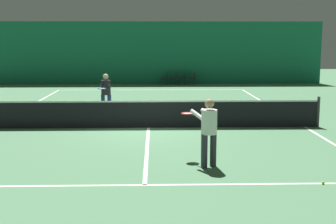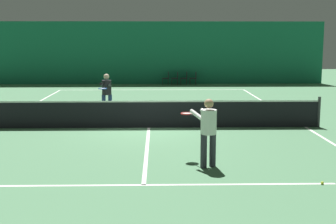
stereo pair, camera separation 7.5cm
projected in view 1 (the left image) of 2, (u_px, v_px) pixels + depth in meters
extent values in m
plane|color=#4C7F56|center=(148.00, 128.00, 16.28)|extent=(60.00, 60.00, 0.00)
cube|color=#196B4C|center=(151.00, 53.00, 31.32)|extent=(23.00, 0.12, 4.16)
cube|color=white|center=(151.00, 90.00, 28.02)|extent=(11.00, 0.10, 0.00)
cube|color=white|center=(150.00, 102.00, 22.59)|extent=(8.25, 0.10, 0.00)
cube|color=white|center=(145.00, 185.00, 9.96)|extent=(8.25, 0.10, 0.00)
cube|color=white|center=(305.00, 127.00, 16.43)|extent=(0.10, 23.80, 0.00)
cube|color=white|center=(148.00, 128.00, 16.27)|extent=(0.10, 12.80, 0.00)
cube|color=black|center=(148.00, 114.00, 16.20)|extent=(11.90, 0.02, 0.95)
cube|color=white|center=(148.00, 101.00, 16.13)|extent=(11.90, 0.02, 0.05)
cylinder|color=#333338|center=(318.00, 112.00, 16.36)|extent=(0.10, 0.10, 1.07)
cylinder|color=#2D2D38|center=(204.00, 151.00, 11.23)|extent=(0.21, 0.21, 0.82)
cylinder|color=#2D2D38|center=(213.00, 150.00, 11.36)|extent=(0.21, 0.21, 0.82)
cylinder|color=white|center=(209.00, 122.00, 11.18)|extent=(0.52, 0.52, 0.59)
sphere|color=tan|center=(209.00, 104.00, 11.11)|extent=(0.23, 0.23, 0.23)
cylinder|color=white|center=(198.00, 115.00, 11.32)|extent=(0.35, 0.54, 0.24)
cylinder|color=white|center=(208.00, 114.00, 11.47)|extent=(0.35, 0.54, 0.24)
cylinder|color=black|center=(194.00, 115.00, 11.77)|extent=(0.17, 0.28, 0.03)
torus|color=red|center=(187.00, 113.00, 12.03)|extent=(0.45, 0.45, 0.03)
cylinder|color=silver|center=(187.00, 113.00, 12.03)|extent=(0.37, 0.37, 0.00)
cylinder|color=navy|center=(109.00, 105.00, 18.99)|extent=(0.16, 0.16, 0.81)
cylinder|color=navy|center=(103.00, 105.00, 19.00)|extent=(0.16, 0.16, 0.81)
cylinder|color=#232328|center=(106.00, 87.00, 18.88)|extent=(0.40, 0.40, 0.59)
sphere|color=beige|center=(106.00, 77.00, 18.81)|extent=(0.23, 0.23, 0.23)
cylinder|color=#232328|center=(109.00, 85.00, 18.59)|extent=(0.12, 0.56, 0.24)
cylinder|color=#232328|center=(101.00, 85.00, 18.60)|extent=(0.12, 0.56, 0.24)
cylinder|color=black|center=(103.00, 88.00, 18.19)|extent=(0.04, 0.31, 0.03)
torus|color=#1951B2|center=(102.00, 89.00, 17.89)|extent=(0.35, 0.35, 0.03)
cylinder|color=silver|center=(102.00, 89.00, 17.89)|extent=(0.29, 0.29, 0.00)
cylinder|color=#2D2D2D|center=(161.00, 81.00, 31.28)|extent=(0.03, 0.03, 0.39)
cylinder|color=#2D2D2D|center=(161.00, 82.00, 30.91)|extent=(0.03, 0.03, 0.39)
cylinder|color=#2D2D2D|center=(167.00, 81.00, 31.29)|extent=(0.03, 0.03, 0.39)
cylinder|color=#2D2D2D|center=(167.00, 82.00, 30.92)|extent=(0.03, 0.03, 0.39)
cube|color=#232328|center=(164.00, 78.00, 31.07)|extent=(0.44, 0.44, 0.05)
cube|color=#232328|center=(167.00, 75.00, 31.04)|extent=(0.04, 0.44, 0.40)
cylinder|color=#2D2D2D|center=(170.00, 81.00, 31.30)|extent=(0.03, 0.03, 0.39)
cylinder|color=#2D2D2D|center=(170.00, 82.00, 30.93)|extent=(0.03, 0.03, 0.39)
cylinder|color=#2D2D2D|center=(176.00, 81.00, 31.31)|extent=(0.03, 0.03, 0.39)
cylinder|color=#2D2D2D|center=(176.00, 82.00, 30.94)|extent=(0.03, 0.03, 0.39)
cube|color=#232328|center=(173.00, 78.00, 31.08)|extent=(0.44, 0.44, 0.05)
cube|color=#232328|center=(176.00, 75.00, 31.05)|extent=(0.04, 0.44, 0.40)
cylinder|color=#2D2D2D|center=(179.00, 81.00, 31.32)|extent=(0.03, 0.03, 0.39)
cylinder|color=#2D2D2D|center=(180.00, 82.00, 30.94)|extent=(0.03, 0.03, 0.39)
cylinder|color=#2D2D2D|center=(185.00, 81.00, 31.33)|extent=(0.03, 0.03, 0.39)
cylinder|color=#2D2D2D|center=(185.00, 82.00, 30.95)|extent=(0.03, 0.03, 0.39)
cube|color=#232328|center=(182.00, 78.00, 31.10)|extent=(0.44, 0.44, 0.05)
cube|color=#232328|center=(185.00, 75.00, 31.07)|extent=(0.04, 0.44, 0.40)
cylinder|color=#2D2D2D|center=(188.00, 81.00, 31.34)|extent=(0.03, 0.03, 0.39)
cylinder|color=#2D2D2D|center=(189.00, 82.00, 30.96)|extent=(0.03, 0.03, 0.39)
cylinder|color=#2D2D2D|center=(194.00, 81.00, 31.35)|extent=(0.03, 0.03, 0.39)
cylinder|color=#2D2D2D|center=(194.00, 82.00, 30.97)|extent=(0.03, 0.03, 0.39)
cube|color=#232328|center=(191.00, 78.00, 31.12)|extent=(0.44, 0.44, 0.05)
cube|color=#232328|center=(194.00, 75.00, 31.09)|extent=(0.04, 0.44, 0.40)
sphere|color=#D1DB33|center=(323.00, 183.00, 10.02)|extent=(0.07, 0.07, 0.07)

